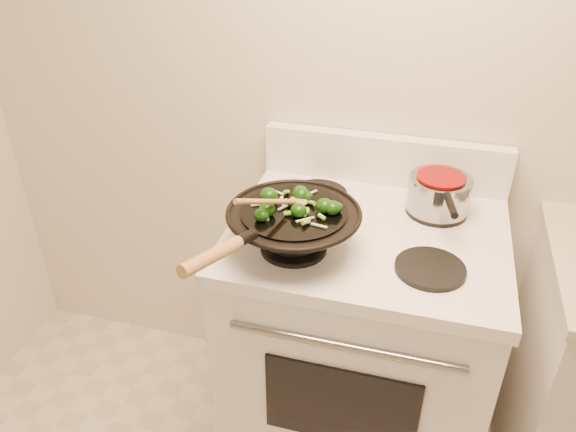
# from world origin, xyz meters

# --- Properties ---
(stove) EXTENTS (0.78, 0.67, 1.08)m
(stove) POSITION_xyz_m (-0.28, 1.17, 0.47)
(stove) COLOR white
(stove) RESTS_ON ground
(wok) EXTENTS (0.36, 0.57, 0.18)m
(wok) POSITION_xyz_m (-0.46, 1.02, 0.99)
(wok) COLOR black
(wok) RESTS_ON stove
(stirfry) EXTENTS (0.24, 0.20, 0.04)m
(stirfry) POSITION_xyz_m (-0.45, 1.03, 1.06)
(stirfry) COLOR #0E3508
(stirfry) RESTS_ON wok
(wooden_spoon) EXTENTS (0.15, 0.22, 0.10)m
(wooden_spoon) POSITION_xyz_m (-0.48, 1.00, 1.08)
(wooden_spoon) COLOR #A57540
(wooden_spoon) RESTS_ON wok
(saucepan) EXTENTS (0.18, 0.29, 0.11)m
(saucepan) POSITION_xyz_m (-0.10, 1.32, 0.99)
(saucepan) COLOR gray
(saucepan) RESTS_ON stove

